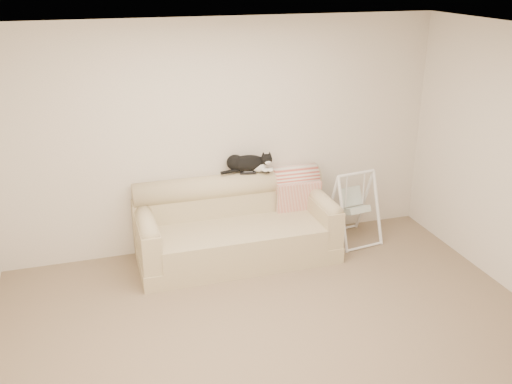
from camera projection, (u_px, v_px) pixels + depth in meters
ground_plane at (280, 338)px, 5.08m from camera, size 5.00×5.00×0.00m
room_shell at (283, 178)px, 4.51m from camera, size 5.04×4.04×2.60m
sofa at (235, 228)px, 6.39m from camera, size 2.20×0.93×0.90m
remote_a at (248, 172)px, 6.43m from camera, size 0.19×0.08×0.03m
remote_b at (263, 171)px, 6.49m from camera, size 0.17×0.14×0.02m
tuxedo_cat at (248, 163)px, 6.43m from camera, size 0.61×0.30×0.24m
throw_blanket at (295, 182)px, 6.67m from camera, size 0.53×0.38×0.58m
baby_swing at (354, 206)px, 6.75m from camera, size 0.60×0.63×0.87m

